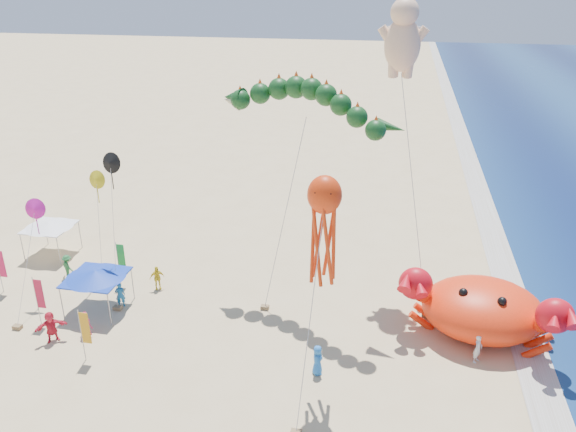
% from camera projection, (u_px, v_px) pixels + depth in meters
% --- Properties ---
extents(ground, '(320.00, 320.00, 0.00)m').
position_uv_depth(ground, '(315.00, 334.00, 32.77)').
color(ground, '#D1B784').
rests_on(ground, ground).
extents(foam_strip, '(320.00, 320.00, 0.00)m').
position_uv_depth(foam_strip, '(532.00, 359.00, 30.59)').
color(foam_strip, silver).
rests_on(foam_strip, ground).
extents(crab_inflatable, '(9.25, 7.26, 4.05)m').
position_uv_depth(crab_inflatable, '(483.00, 308.00, 32.02)').
color(crab_inflatable, '#FF300D').
rests_on(crab_inflatable, ground).
extents(dragon_kite, '(11.23, 5.47, 13.54)m').
position_uv_depth(dragon_kite, '(304.00, 108.00, 31.98)').
color(dragon_kite, '#0F3915').
rests_on(dragon_kite, ground).
extents(cherub_kite, '(4.02, 6.33, 18.26)m').
position_uv_depth(cherub_kite, '(403.00, 35.00, 33.16)').
color(cherub_kite, '#FFC79B').
rests_on(cherub_kite, ground).
extents(octopus_kite, '(1.58, 4.95, 11.16)m').
position_uv_depth(octopus_kite, '(324.00, 223.00, 25.59)').
color(octopus_kite, red).
rests_on(octopus_kite, ground).
extents(canopy_blue, '(3.67, 3.67, 2.71)m').
position_uv_depth(canopy_blue, '(95.00, 274.00, 34.30)').
color(canopy_blue, gray).
rests_on(canopy_blue, ground).
extents(canopy_white, '(3.45, 3.45, 2.71)m').
position_uv_depth(canopy_white, '(49.00, 224.00, 41.16)').
color(canopy_white, gray).
rests_on(canopy_white, ground).
extents(feather_flags, '(9.64, 7.92, 3.20)m').
position_uv_depth(feather_flags, '(61.00, 285.00, 34.03)').
color(feather_flags, gray).
rests_on(feather_flags, ground).
extents(beachgoers, '(27.69, 8.17, 1.88)m').
position_uv_depth(beachgoers, '(128.00, 305.00, 34.05)').
color(beachgoers, blue).
rests_on(beachgoers, ground).
extents(small_kites, '(5.89, 8.52, 9.45)m').
position_uv_depth(small_kites, '(81.00, 196.00, 35.65)').
color(small_kites, '#D1179D').
rests_on(small_kites, ground).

